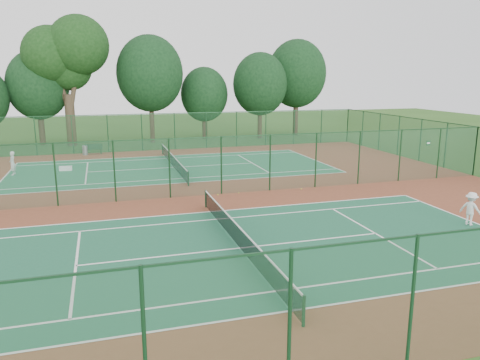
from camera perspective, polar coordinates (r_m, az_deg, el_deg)
name	(u,v)px	position (r m, az deg, el deg)	size (l,w,h in m)	color
ground	(196,196)	(27.84, -5.33, -1.93)	(120.00, 120.00, 0.00)	#2A531A
red_pad	(196,196)	(27.84, -5.33, -1.92)	(40.00, 36.00, 0.01)	brown
court_near	(239,248)	(19.49, -0.06, -8.32)	(23.77, 10.97, 0.01)	#1C5A3D
court_far	(173,167)	(36.50, -8.11, 1.53)	(23.77, 10.97, 0.01)	#216A42
fence_north	(158,132)	(45.05, -9.91, 5.82)	(40.00, 0.09, 3.50)	#164324
fence_south	(353,314)	(11.20, 13.63, -15.60)	(40.00, 0.09, 3.50)	#184826
fence_east	(475,151)	(36.88, 26.77, 3.16)	(0.09, 36.00, 3.50)	#1A4F2F
fence_divider	(196,167)	(27.45, -5.41, 1.63)	(40.00, 0.09, 3.50)	#184931
tennis_net_near	(239,236)	(19.31, -0.06, -6.85)	(0.10, 12.90, 0.97)	#143921
tennis_net_far	(173,161)	(36.40, -8.14, 2.35)	(0.10, 12.90, 0.97)	#13351D
player_near	(471,209)	(24.71, 26.33, -3.15)	(1.03, 0.59, 1.60)	white
player_far	(12,163)	(37.01, -25.99, 1.85)	(0.62, 0.40, 1.69)	silver
trash_bin	(85,150)	(44.03, -18.37, 3.46)	(0.47, 0.47, 0.84)	slate
bench	(94,149)	(44.21, -17.39, 3.64)	(1.53, 0.54, 0.93)	black
kit_bag	(66,168)	(37.25, -20.49, 1.33)	(0.90, 0.34, 0.34)	white
stray_ball_a	(301,189)	(29.46, 7.48, -1.07)	(0.07, 0.07, 0.07)	#CAD832
stray_ball_b	(239,193)	(28.23, -0.15, -1.58)	(0.06, 0.06, 0.06)	gold
stray_ball_c	(218,194)	(27.87, -2.73, -1.78)	(0.07, 0.07, 0.07)	gold
big_tree	(66,54)	(50.10, -20.41, 14.23)	(8.29, 6.07, 12.73)	#3A2D20
evergreen_row	(157,141)	(51.49, -10.12, 4.68)	(39.00, 5.00, 12.00)	black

